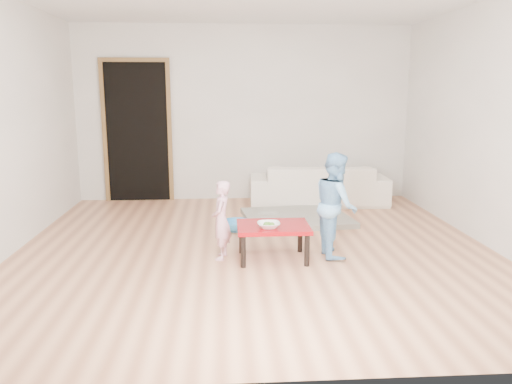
{
  "coord_description": "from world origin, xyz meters",
  "views": [
    {
      "loc": [
        -0.32,
        -5.09,
        1.66
      ],
      "look_at": [
        0.0,
        -0.2,
        0.65
      ],
      "focal_mm": 35.0,
      "sensor_mm": 36.0,
      "label": 1
    }
  ],
  "objects": [
    {
      "name": "cushion",
      "position": [
        0.61,
        1.93,
        0.44
      ],
      "size": [
        0.44,
        0.4,
        0.11
      ],
      "primitive_type": "cube",
      "rotation": [
        0.0,
        0.0,
        0.08
      ],
      "color": "orange",
      "rests_on": "sofa"
    },
    {
      "name": "sofa",
      "position": [
        1.06,
        2.05,
        0.29
      ],
      "size": [
        2.03,
        0.87,
        0.58
      ],
      "primitive_type": "imported",
      "rotation": [
        0.0,
        0.0,
        3.1
      ],
      "color": "white",
      "rests_on": "floor"
    },
    {
      "name": "child_blue",
      "position": [
        0.8,
        -0.28,
        0.53
      ],
      "size": [
        0.41,
        0.52,
        1.05
      ],
      "primitive_type": "imported",
      "rotation": [
        0.0,
        0.0,
        1.6
      ],
      "color": "#5F9ADC",
      "rests_on": "floor"
    },
    {
      "name": "child_pink",
      "position": [
        -0.35,
        -0.31,
        0.39
      ],
      "size": [
        0.23,
        0.31,
        0.79
      ],
      "primitive_type": "imported",
      "rotation": [
        0.0,
        0.0,
        -1.72
      ],
      "color": "#D36086",
      "rests_on": "floor"
    },
    {
      "name": "red_table",
      "position": [
        0.16,
        -0.38,
        0.18
      ],
      "size": [
        0.71,
        0.53,
        0.35
      ],
      "primitive_type": null,
      "rotation": [
        0.0,
        0.0,
        0.0
      ],
      "color": "maroon",
      "rests_on": "floor"
    },
    {
      "name": "basin",
      "position": [
        -0.18,
        0.69,
        0.06
      ],
      "size": [
        0.37,
        0.37,
        0.12
      ],
      "primitive_type": "imported",
      "color": "#3286BF",
      "rests_on": "floor"
    },
    {
      "name": "left_wall",
      "position": [
        -2.5,
        0.0,
        1.3
      ],
      "size": [
        0.02,
        5.0,
        2.6
      ],
      "primitive_type": "cube",
      "color": "beige",
      "rests_on": "floor"
    },
    {
      "name": "broccoli",
      "position": [
        0.1,
        -0.48,
        0.38
      ],
      "size": [
        0.12,
        0.12,
        0.06
      ],
      "primitive_type": null,
      "color": "#2D5919",
      "rests_on": "red_table"
    },
    {
      "name": "right_wall",
      "position": [
        2.5,
        0.0,
        1.3
      ],
      "size": [
        0.02,
        5.0,
        2.6
      ],
      "primitive_type": "cube",
      "color": "beige",
      "rests_on": "floor"
    },
    {
      "name": "blanket",
      "position": [
        0.61,
        1.11,
        0.03
      ],
      "size": [
        1.42,
        1.23,
        0.07
      ],
      "primitive_type": null,
      "rotation": [
        0.0,
        0.0,
        0.12
      ],
      "color": "#9F9B8C",
      "rests_on": "floor"
    },
    {
      "name": "back_wall",
      "position": [
        0.0,
        2.5,
        1.3
      ],
      "size": [
        5.0,
        0.02,
        2.6
      ],
      "primitive_type": "cube",
      "color": "beige",
      "rests_on": "floor"
    },
    {
      "name": "doorway",
      "position": [
        -1.6,
        2.48,
        1.02
      ],
      "size": [
        1.02,
        0.08,
        2.11
      ],
      "primitive_type": null,
      "color": "brown",
      "rests_on": "back_wall"
    },
    {
      "name": "floor",
      "position": [
        0.0,
        0.0,
        0.0
      ],
      "size": [
        5.0,
        5.0,
        0.01
      ],
      "primitive_type": "cube",
      "color": "#A56846",
      "rests_on": "ground"
    },
    {
      "name": "bowl",
      "position": [
        0.1,
        -0.48,
        0.38
      ],
      "size": [
        0.22,
        0.22,
        0.05
      ],
      "primitive_type": "imported",
      "color": "white",
      "rests_on": "red_table"
    }
  ]
}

